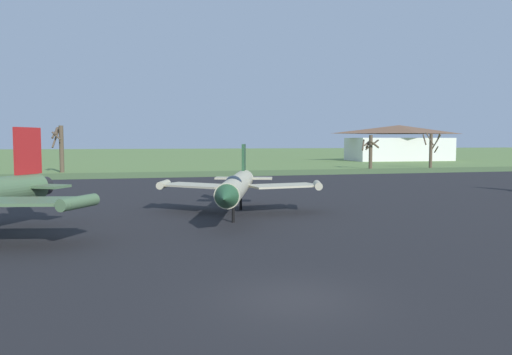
# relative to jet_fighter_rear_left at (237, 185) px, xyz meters

# --- Properties ---
(ground_plane) EXTENTS (600.00, 600.00, 0.00)m
(ground_plane) POSITION_rel_jet_fighter_rear_left_xyz_m (-1.86, -15.82, -1.89)
(ground_plane) COLOR #607F42
(asphalt_apron) EXTENTS (107.61, 61.32, 0.05)m
(asphalt_apron) POSITION_rel_jet_fighter_rear_left_xyz_m (-1.86, 2.58, -1.87)
(asphalt_apron) COLOR black
(asphalt_apron) RESTS_ON ground
(grass_verge_strip) EXTENTS (167.61, 12.00, 0.06)m
(grass_verge_strip) POSITION_rel_jet_fighter_rear_left_xyz_m (-1.86, 39.24, -1.86)
(grass_verge_strip) COLOR #4B6536
(grass_verge_strip) RESTS_ON ground
(jet_fighter_rear_left) EXTENTS (10.53, 13.00, 4.35)m
(jet_fighter_rear_left) POSITION_rel_jet_fighter_rear_left_xyz_m (0.00, 0.00, 0.00)
(jet_fighter_rear_left) COLOR #B7B293
(jet_fighter_rear_left) RESTS_ON ground
(bare_tree_right_of_center) EXTENTS (1.68, 2.66, 6.84)m
(bare_tree_right_of_center) POSITION_rel_jet_fighter_rear_left_xyz_m (-15.72, 48.50, 1.98)
(bare_tree_right_of_center) COLOR brown
(bare_tree_right_of_center) RESTS_ON ground
(bare_tree_far_right) EXTENTS (3.47, 3.03, 5.59)m
(bare_tree_far_right) POSITION_rel_jet_fighter_rear_left_xyz_m (32.79, 45.91, 1.30)
(bare_tree_far_right) COLOR brown
(bare_tree_far_right) RESTS_ON ground
(bare_tree_backdrop_extra) EXTENTS (3.17, 3.12, 6.08)m
(bare_tree_backdrop_extra) POSITION_rel_jet_fighter_rear_left_xyz_m (43.76, 45.10, 1.45)
(bare_tree_backdrop_extra) COLOR brown
(bare_tree_backdrop_extra) RESTS_ON ground
(visitor_building) EXTENTS (24.91, 12.40, 8.39)m
(visitor_building) POSITION_rel_jet_fighter_rear_left_xyz_m (56.37, 76.71, 2.17)
(visitor_building) COLOR silver
(visitor_building) RESTS_ON ground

